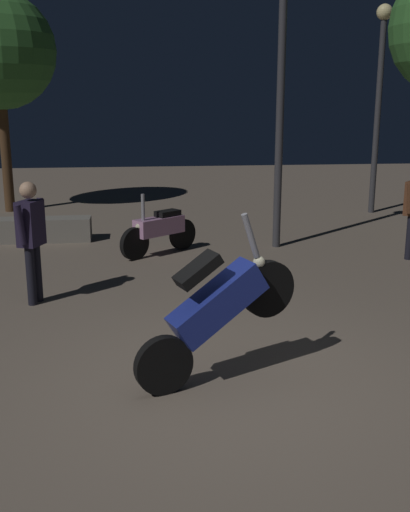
# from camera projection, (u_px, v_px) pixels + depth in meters

# --- Properties ---
(ground_plane) EXTENTS (40.00, 40.00, 0.00)m
(ground_plane) POSITION_uv_depth(u_px,v_px,m) (229.00, 385.00, 5.80)
(ground_plane) COLOR #756656
(motorcycle_blue_foreground) EXTENTS (1.60, 0.66, 1.63)m
(motorcycle_blue_foreground) POSITION_uv_depth(u_px,v_px,m) (217.00, 309.00, 5.70)
(motorcycle_blue_foreground) COLOR black
(motorcycle_blue_foreground) RESTS_ON ground_plane
(motorcycle_pink_parked_left) EXTENTS (1.37, 1.10, 1.11)m
(motorcycle_pink_parked_left) POSITION_uv_depth(u_px,v_px,m) (159.00, 230.00, 10.65)
(motorcycle_pink_parked_left) COLOR black
(motorcycle_pink_parked_left) RESTS_ON ground_plane
(person_rider_beside) EXTENTS (0.35, 0.65, 1.63)m
(person_rider_beside) POSITION_uv_depth(u_px,v_px,m) (31.00, 232.00, 7.94)
(person_rider_beside) COLOR black
(person_rider_beside) RESTS_ON ground_plane
(streetlamp_near) EXTENTS (0.36, 0.36, 4.75)m
(streetlamp_near) POSITION_uv_depth(u_px,v_px,m) (380.00, 83.00, 14.04)
(streetlamp_near) COLOR #38383D
(streetlamp_near) RESTS_ON ground_plane
(streetlamp_far) EXTENTS (0.36, 0.36, 5.11)m
(streetlamp_far) POSITION_uv_depth(u_px,v_px,m) (281.00, 65.00, 10.52)
(streetlamp_far) COLOR #38383D
(streetlamp_far) RESTS_ON ground_plane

